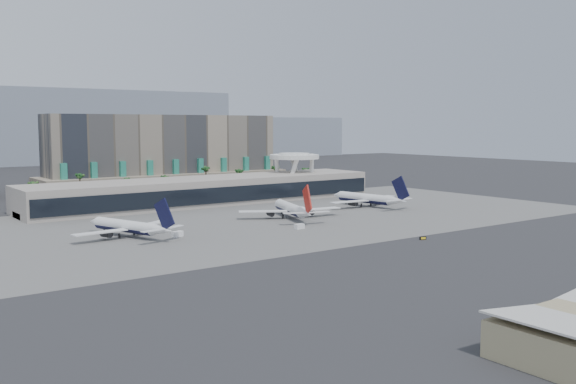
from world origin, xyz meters
TOP-DOWN VIEW (x-y plane):
  - ground at (0.00, 0.00)m, footprint 900.00×900.00m
  - apron_pad at (0.00, 55.00)m, footprint 260.00×130.00m
  - mountain_ridge at (27.88, 470.00)m, footprint 680.00×60.00m
  - hotel at (10.00, 174.41)m, footprint 140.00×30.00m
  - terminal at (0.00, 109.84)m, footprint 170.00×32.50m
  - saucer_structure at (55.00, 116.00)m, footprint 26.00×26.00m
  - palm_row at (7.00, 145.00)m, footprint 157.80×2.80m
  - airliner_left at (-65.41, 45.82)m, footprint 38.05×39.37m
  - airliner_centre at (2.94, 48.10)m, footprint 40.49×41.89m
  - airliner_right at (51.99, 56.98)m, footprint 41.65×43.11m
  - service_vehicle_a at (-52.43, 36.33)m, footprint 4.26×3.09m
  - service_vehicle_b at (-10.41, 25.58)m, footprint 3.63×2.25m
  - taxiway_sign at (8.59, -14.76)m, footprint 2.36×1.02m

SIDE VIEW (x-z plane):
  - ground at x=0.00m, z-range 0.00..0.00m
  - apron_pad at x=0.00m, z-range 0.00..0.06m
  - taxiway_sign at x=8.59m, z-range -0.01..1.07m
  - service_vehicle_b at x=-10.41m, z-range 0.00..1.80m
  - service_vehicle_a at x=-52.43m, z-range 0.00..1.88m
  - airliner_left at x=-65.41m, z-range -3.49..10.58m
  - airliner_right at x=51.99m, z-range -3.70..11.22m
  - airliner_centre at x=2.94m, z-range -3.71..11.27m
  - terminal at x=0.00m, z-range -0.73..13.77m
  - palm_row at x=7.00m, z-range 3.95..17.05m
  - hotel at x=10.00m, z-range -4.19..37.81m
  - saucer_structure at x=55.00m, z-range 7.51..29.40m
  - mountain_ridge at x=27.88m, z-range -5.11..64.89m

